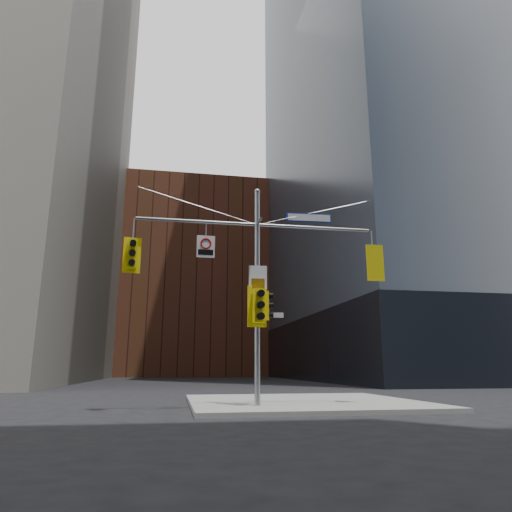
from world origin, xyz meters
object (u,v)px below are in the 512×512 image
object	(u,v)px
traffic_light_west_arm	(132,254)
traffic_light_east_arm	(373,264)
signal_assembly	(257,270)
street_sign_blade	(309,218)
regulatory_sign_arm	(206,246)
traffic_light_pole_front	(259,306)
traffic_light_pole_side	(267,306)

from	to	relation	value
traffic_light_west_arm	traffic_light_east_arm	size ratio (longest dim) A/B	0.92
signal_assembly	street_sign_blade	size ratio (longest dim) A/B	5.04
regulatory_sign_arm	traffic_light_east_arm	bearing A→B (deg)	-2.68
traffic_light_east_arm	street_sign_blade	size ratio (longest dim) A/B	0.80
signal_assembly	traffic_light_west_arm	distance (m)	4.06
traffic_light_pole_front	street_sign_blade	size ratio (longest dim) A/B	0.84
traffic_light_east_arm	regulatory_sign_arm	size ratio (longest dim) A/B	1.72
traffic_light_west_arm	traffic_light_pole_side	distance (m)	4.63
traffic_light_pole_side	traffic_light_west_arm	bearing A→B (deg)	103.74
traffic_light_west_arm	traffic_light_pole_side	size ratio (longest dim) A/B	1.25
traffic_light_pole_side	street_sign_blade	xyz separation A→B (m)	(1.51, 0.01, 3.09)
traffic_light_east_arm	regulatory_sign_arm	bearing A→B (deg)	3.12
traffic_light_west_arm	street_sign_blade	world-z (taller)	street_sign_blade
traffic_light_east_arm	street_sign_blade	world-z (taller)	street_sign_blade
traffic_light_east_arm	traffic_light_pole_front	world-z (taller)	traffic_light_east_arm
traffic_light_pole_front	regulatory_sign_arm	xyz separation A→B (m)	(-1.72, 0.25, 1.96)
traffic_light_west_arm	signal_assembly	bearing A→B (deg)	-7.70
signal_assembly	traffic_light_pole_side	distance (m)	1.20
traffic_light_pole_front	signal_assembly	bearing A→B (deg)	82.37
traffic_light_pole_side	street_sign_blade	world-z (taller)	street_sign_blade
traffic_light_pole_side	traffic_light_pole_front	xyz separation A→B (m)	(-0.32, -0.26, -0.04)
traffic_light_pole_side	street_sign_blade	size ratio (longest dim) A/B	0.59
signal_assembly	traffic_light_west_arm	bearing A→B (deg)	179.82
signal_assembly	regulatory_sign_arm	xyz separation A→B (m)	(-1.72, -0.02, 0.76)
signal_assembly	regulatory_sign_arm	world-z (taller)	signal_assembly
traffic_light_east_arm	regulatory_sign_arm	world-z (taller)	regulatory_sign_arm
traffic_light_pole_front	regulatory_sign_arm	size ratio (longest dim) A/B	1.80
traffic_light_west_arm	traffic_light_pole_front	distance (m)	4.35
traffic_light_pole_front	traffic_light_west_arm	bearing A→B (deg)	168.59
traffic_light_pole_side	traffic_light_pole_front	world-z (taller)	traffic_light_pole_front
traffic_light_east_arm	traffic_light_west_arm	bearing A→B (deg)	2.83
traffic_light_pole_side	regulatory_sign_arm	world-z (taller)	regulatory_sign_arm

